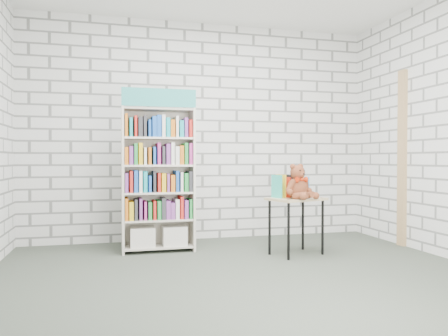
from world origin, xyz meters
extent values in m
plane|color=#3E453A|center=(0.00, 0.00, 0.00)|extent=(4.50, 4.50, 0.00)
cube|color=silver|center=(0.00, 2.00, 1.40)|extent=(4.50, 0.02, 2.80)
cube|color=silver|center=(0.00, -2.00, 1.40)|extent=(4.50, 0.02, 2.80)
cube|color=beige|center=(-1.03, 1.35, 0.81)|extent=(0.03, 0.31, 1.61)
cube|color=beige|center=(-0.25, 1.35, 0.81)|extent=(0.03, 0.31, 1.61)
cube|color=beige|center=(-0.64, 1.50, 0.81)|extent=(0.81, 0.02, 1.61)
cube|color=teal|center=(-0.64, 1.20, 1.71)|extent=(0.81, 0.02, 0.20)
cube|color=beige|center=(-0.64, 1.35, 0.05)|extent=(0.75, 0.29, 0.02)
cube|color=beige|center=(-0.64, 1.35, 0.36)|extent=(0.75, 0.29, 0.02)
cube|color=beige|center=(-0.64, 1.35, 0.66)|extent=(0.75, 0.29, 0.02)
cube|color=beige|center=(-0.64, 1.35, 0.97)|extent=(0.75, 0.29, 0.02)
cube|color=beige|center=(-0.64, 1.35, 1.27)|extent=(0.75, 0.29, 0.02)
cube|color=beige|center=(-0.64, 1.35, 1.59)|extent=(0.75, 0.29, 0.02)
cube|color=silver|center=(-0.82, 1.35, 0.17)|extent=(0.27, 0.25, 0.21)
cube|color=silver|center=(-0.46, 1.35, 0.17)|extent=(0.27, 0.25, 0.21)
cube|color=#333338|center=(-0.64, 1.34, 0.48)|extent=(0.75, 0.25, 0.21)
cube|color=red|center=(-0.64, 1.34, 0.78)|extent=(0.75, 0.25, 0.21)
cube|color=yellow|center=(-0.64, 1.34, 1.08)|extent=(0.75, 0.25, 0.21)
cube|color=blue|center=(-0.64, 1.34, 1.39)|extent=(0.75, 0.25, 0.21)
cube|color=tan|center=(0.79, 0.80, 0.61)|extent=(0.67, 0.56, 0.03)
cylinder|color=black|center=(0.61, 0.58, 0.30)|extent=(0.03, 0.03, 0.59)
cylinder|color=black|center=(0.51, 0.88, 0.30)|extent=(0.03, 0.03, 0.59)
cylinder|color=black|center=(1.07, 0.73, 0.30)|extent=(0.03, 0.03, 0.59)
cylinder|color=black|center=(0.98, 1.03, 0.30)|extent=(0.03, 0.03, 0.59)
cylinder|color=black|center=(0.62, 0.59, 0.62)|extent=(0.04, 0.04, 0.01)
cylinder|color=black|center=(1.06, 0.74, 0.62)|extent=(0.04, 0.04, 0.01)
cube|color=#2BBCA5|center=(0.58, 0.83, 0.74)|extent=(0.07, 0.17, 0.24)
cube|color=yellow|center=(0.64, 0.85, 0.74)|extent=(0.07, 0.17, 0.24)
cube|color=red|center=(0.70, 0.87, 0.74)|extent=(0.07, 0.17, 0.24)
cube|color=black|center=(0.77, 0.89, 0.74)|extent=(0.07, 0.17, 0.24)
cube|color=white|center=(0.83, 0.91, 0.74)|extent=(0.07, 0.17, 0.24)
cube|color=orange|center=(0.89, 0.93, 0.74)|extent=(0.07, 0.17, 0.24)
cube|color=#3A8BDB|center=(0.95, 0.95, 0.74)|extent=(0.07, 0.17, 0.24)
ellipsoid|color=brown|center=(0.77, 0.72, 0.73)|extent=(0.22, 0.19, 0.22)
sphere|color=brown|center=(0.77, 0.72, 0.90)|extent=(0.16, 0.16, 0.16)
sphere|color=brown|center=(0.71, 0.71, 0.96)|extent=(0.06, 0.06, 0.06)
sphere|color=brown|center=(0.82, 0.75, 0.96)|extent=(0.06, 0.06, 0.06)
sphere|color=brown|center=(0.79, 0.66, 0.88)|extent=(0.06, 0.06, 0.06)
sphere|color=black|center=(0.77, 0.65, 0.92)|extent=(0.02, 0.02, 0.02)
sphere|color=black|center=(0.82, 0.67, 0.92)|extent=(0.02, 0.02, 0.02)
sphere|color=black|center=(0.80, 0.63, 0.88)|extent=(0.02, 0.02, 0.02)
cylinder|color=brown|center=(0.67, 0.66, 0.76)|extent=(0.12, 0.08, 0.16)
cylinder|color=brown|center=(0.88, 0.74, 0.76)|extent=(0.11, 0.12, 0.16)
sphere|color=brown|center=(0.65, 0.64, 0.70)|extent=(0.06, 0.06, 0.06)
sphere|color=brown|center=(0.91, 0.74, 0.70)|extent=(0.06, 0.06, 0.06)
cylinder|color=brown|center=(0.75, 0.60, 0.66)|extent=(0.16, 0.17, 0.09)
cylinder|color=brown|center=(0.87, 0.64, 0.66)|extent=(0.07, 0.17, 0.09)
sphere|color=brown|center=(0.75, 0.52, 0.66)|extent=(0.08, 0.08, 0.08)
sphere|color=brown|center=(0.92, 0.58, 0.66)|extent=(0.08, 0.08, 0.08)
cone|color=red|center=(0.76, 0.65, 0.82)|extent=(0.08, 0.08, 0.06)
cone|color=red|center=(0.83, 0.67, 0.82)|extent=(0.08, 0.08, 0.06)
sphere|color=red|center=(0.79, 0.66, 0.82)|extent=(0.03, 0.03, 0.03)
cube|color=tan|center=(2.23, 0.95, 1.05)|extent=(0.05, 0.12, 2.10)
camera|label=1|loc=(-1.14, -3.58, 1.04)|focal=35.00mm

